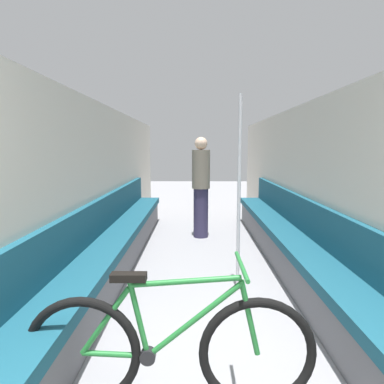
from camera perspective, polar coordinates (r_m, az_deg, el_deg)
wall_left at (r=4.16m, az=-16.80°, el=0.56°), size 0.10×10.28×2.07m
wall_right at (r=4.23m, az=20.37°, el=0.51°), size 0.10×10.28×2.07m
bench_seat_row_left at (r=4.43m, az=-12.63°, el=-8.52°), size 0.44×5.75×0.90m
bench_seat_row_right at (r=4.47m, az=16.10°, el=-8.47°), size 0.44×5.75×0.90m
bicycle at (r=2.16m, az=-3.79°, el=-24.78°), size 1.68×0.46×0.87m
grab_pole_near at (r=3.61m, az=7.82°, el=-0.80°), size 0.08×0.08×2.05m
passenger_standing at (r=5.72m, az=1.49°, el=0.99°), size 0.30×0.30×1.68m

